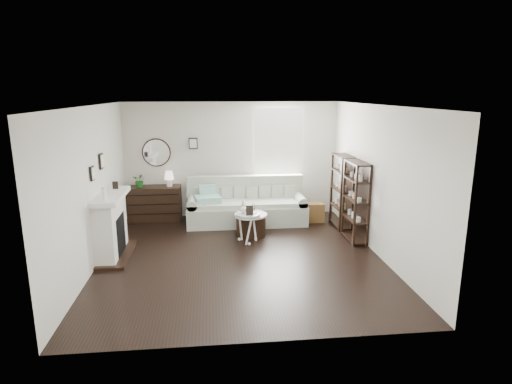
{
  "coord_description": "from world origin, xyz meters",
  "views": [
    {
      "loc": [
        -0.5,
        -7.29,
        2.93
      ],
      "look_at": [
        0.36,
        0.8,
        1.01
      ],
      "focal_mm": 30.0,
      "sensor_mm": 36.0,
      "label": 1
    }
  ],
  "objects": [
    {
      "name": "shelf_unit_far",
      "position": [
        2.33,
        1.55,
        0.8
      ],
      "size": [
        0.3,
        0.8,
        1.6
      ],
      "color": "black",
      "rests_on": "ground"
    },
    {
      "name": "bottle_drum",
      "position": [
        0.13,
        1.08,
        0.62
      ],
      "size": [
        0.07,
        0.07,
        0.32
      ],
      "primitive_type": "cylinder",
      "color": "silver",
      "rests_on": "drum_table"
    },
    {
      "name": "quilt",
      "position": [
        -0.59,
        1.95,
        0.6
      ],
      "size": [
        0.62,
        0.54,
        0.14
      ],
      "primitive_type": "cube",
      "rotation": [
        0.0,
        0.0,
        0.18
      ],
      "color": "#227D5C",
      "rests_on": "sofa"
    },
    {
      "name": "dresser",
      "position": [
        -1.81,
        2.47,
        0.4
      ],
      "size": [
        1.2,
        0.52,
        0.8
      ],
      "color": "black",
      "rests_on": "ground"
    },
    {
      "name": "room",
      "position": [
        0.73,
        2.7,
        1.6
      ],
      "size": [
        5.5,
        5.5,
        5.5
      ],
      "color": "black",
      "rests_on": "ground"
    },
    {
      "name": "pedestal_table",
      "position": [
        0.2,
        0.75,
        0.54
      ],
      "size": [
        0.49,
        0.49,
        0.59
      ],
      "rotation": [
        0.0,
        0.0,
        0.02
      ],
      "color": "silver",
      "rests_on": "ground"
    },
    {
      "name": "table_lamp",
      "position": [
        -1.46,
        2.47,
        0.98
      ],
      "size": [
        0.25,
        0.25,
        0.35
      ],
      "primitive_type": null,
      "rotation": [
        0.0,
        0.0,
        -0.16
      ],
      "color": "beige",
      "rests_on": "dresser"
    },
    {
      "name": "card_frame_ped",
      "position": [
        0.22,
        0.62,
        0.69
      ],
      "size": [
        0.15,
        0.07,
        0.19
      ],
      "primitive_type": "cube",
      "rotation": [
        -0.21,
        0.0,
        -0.14
      ],
      "color": "black",
      "rests_on": "pedestal_table"
    },
    {
      "name": "eiffel_drum",
      "position": [
        0.37,
        1.2,
        0.56
      ],
      "size": [
        0.13,
        0.13,
        0.18
      ],
      "primitive_type": null,
      "rotation": [
        0.0,
        0.0,
        0.25
      ],
      "color": "black",
      "rests_on": "drum_table"
    },
    {
      "name": "shelf_unit_near",
      "position": [
        2.33,
        0.65,
        0.8
      ],
      "size": [
        0.3,
        0.8,
        1.6
      ],
      "color": "black",
      "rests_on": "ground"
    },
    {
      "name": "fireplace",
      "position": [
        -2.32,
        0.3,
        0.54
      ],
      "size": [
        0.5,
        1.4,
        1.84
      ],
      "color": "white",
      "rests_on": "ground"
    },
    {
      "name": "flask_ped",
      "position": [
        0.11,
        0.77,
        0.72
      ],
      "size": [
        0.14,
        0.14,
        0.26
      ],
      "primitive_type": null,
      "color": "silver",
      "rests_on": "pedestal_table"
    },
    {
      "name": "sofa",
      "position": [
        0.28,
        2.08,
        0.34
      ],
      "size": [
        2.67,
        0.92,
        1.04
      ],
      "color": "#B2BAA6",
      "rests_on": "ground"
    },
    {
      "name": "drum_table",
      "position": [
        0.29,
        1.15,
        0.24
      ],
      "size": [
        0.67,
        0.67,
        0.46
      ],
      "rotation": [
        0.0,
        0.0,
        -0.39
      ],
      "color": "black",
      "rests_on": "ground"
    },
    {
      "name": "potted_plant",
      "position": [
        -2.11,
        2.42,
        0.96
      ],
      "size": [
        0.36,
        0.34,
        0.32
      ],
      "primitive_type": "imported",
      "rotation": [
        0.0,
        0.0,
        -0.37
      ],
      "color": "#1B5C1A",
      "rests_on": "dresser"
    },
    {
      "name": "eiffel_ped",
      "position": [
        0.29,
        0.78,
        0.68
      ],
      "size": [
        0.12,
        0.12,
        0.17
      ],
      "primitive_type": null,
      "rotation": [
        0.0,
        0.0,
        -0.23
      ],
      "color": "black",
      "rests_on": "pedestal_table"
    },
    {
      "name": "card_frame_drum",
      "position": [
        0.25,
        0.98,
        0.57
      ],
      "size": [
        0.17,
        0.1,
        0.21
      ],
      "primitive_type": "cube",
      "rotation": [
        -0.21,
        0.0,
        -0.23
      ],
      "color": "silver",
      "rests_on": "drum_table"
    },
    {
      "name": "suitcase",
      "position": [
        1.71,
        1.94,
        0.22
      ],
      "size": [
        0.68,
        0.25,
        0.45
      ],
      "primitive_type": "cube",
      "rotation": [
        0.0,
        0.0,
        -0.04
      ],
      "color": "brown",
      "rests_on": "ground"
    }
  ]
}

